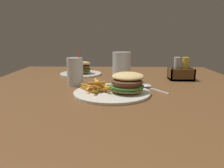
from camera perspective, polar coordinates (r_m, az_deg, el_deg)
dining_table at (r=0.98m, az=0.61°, el=-5.85°), size 1.30×1.38×0.72m
meal_plate_near at (r=0.88m, az=1.76°, el=-0.91°), size 0.31×0.31×0.09m
beer_glass at (r=1.13m, az=2.53°, el=4.49°), size 0.09×0.09×0.15m
juice_glass at (r=1.04m, az=-9.62°, el=3.06°), size 0.08×0.08×0.17m
spoon at (r=1.00m, az=9.34°, el=-0.55°), size 0.11×0.16×0.01m
meal_plate_far at (r=1.32m, az=-8.16°, el=3.61°), size 0.24×0.24×0.09m
condiment_caddy at (r=1.22m, az=17.58°, el=3.01°), size 0.13×0.09×0.12m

